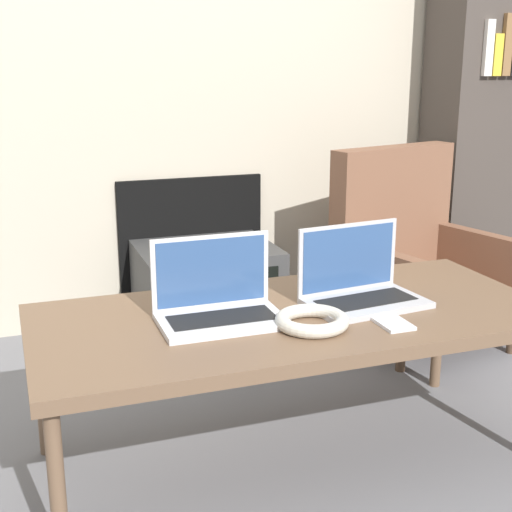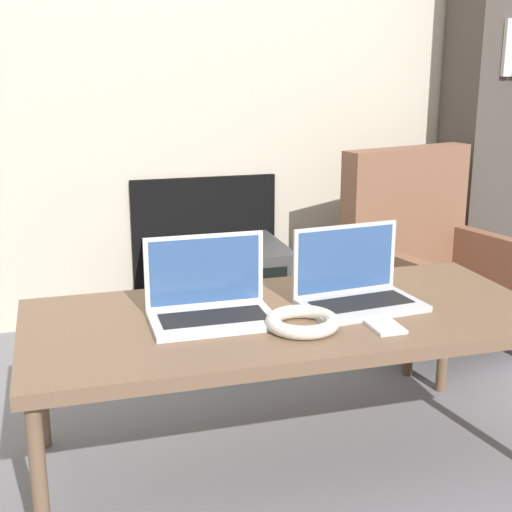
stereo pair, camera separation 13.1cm
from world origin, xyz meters
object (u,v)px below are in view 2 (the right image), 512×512
object	(u,v)px
tv	(218,290)
armchair	(424,256)
laptop_right	(355,287)
headphones	(302,322)
laptop_left	(210,301)
phone	(382,324)

from	to	relation	value
tv	armchair	bearing A→B (deg)	-18.99
laptop_right	headphones	xyz separation A→B (m)	(-0.21, -0.14, -0.03)
laptop_left	tv	distance (m)	1.07
laptop_left	headphones	world-z (taller)	laptop_left
phone	tv	xyz separation A→B (m)	(-0.16, 1.17, -0.26)
laptop_right	laptop_left	bearing A→B (deg)	173.74
laptop_left	tv	world-z (taller)	laptop_left
headphones	tv	distance (m)	1.17
headphones	laptop_left	bearing A→B (deg)	146.52
laptop_left	tv	xyz separation A→B (m)	(0.25, 1.00, -0.31)
tv	armchair	distance (m)	0.85
laptop_right	tv	bearing A→B (deg)	92.98
headphones	tv	world-z (taller)	headphones
laptop_left	armchair	distance (m)	1.27
laptop_left	armchair	size ratio (longest dim) A/B	0.42
headphones	tv	bearing A→B (deg)	87.80
laptop_right	headphones	distance (m)	0.25
laptop_left	tv	size ratio (longest dim) A/B	0.59
laptop_left	phone	xyz separation A→B (m)	(0.41, -0.17, -0.04)
laptop_left	laptop_right	distance (m)	0.41
laptop_left	headphones	bearing A→B (deg)	-33.19
headphones	tv	xyz separation A→B (m)	(0.04, 1.13, -0.28)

